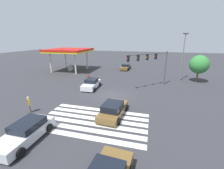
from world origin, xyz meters
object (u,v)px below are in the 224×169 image
object	(u,v)px
car_2	(26,132)
pedestrian	(29,104)
tree_corner_a	(199,64)
car_1	(125,67)
fire_hydrant	(88,76)
car_4	(91,84)
car_0	(113,109)
traffic_signal_mast	(151,61)
street_light_pole_a	(183,53)

from	to	relation	value
car_2	pedestrian	distance (m)	4.96
tree_corner_a	car_1	bearing A→B (deg)	150.65
car_2	fire_hydrant	xyz separation A→B (m)	(-2.90, 18.21, -0.26)
car_2	car_4	size ratio (longest dim) A/B	1.06
car_1	fire_hydrant	size ratio (longest dim) A/B	5.52
car_1	fire_hydrant	distance (m)	11.99
car_4	car_1	bearing A→B (deg)	167.88
car_0	fire_hydrant	size ratio (longest dim) A/B	5.59
traffic_signal_mast	car_4	size ratio (longest dim) A/B	1.29
car_1	car_4	size ratio (longest dim) A/B	1.06
traffic_signal_mast	street_light_pole_a	size ratio (longest dim) A/B	0.69
traffic_signal_mast	pedestrian	size ratio (longest dim) A/B	3.28
car_0	car_1	xyz separation A→B (m)	(-2.88, 23.46, -0.01)
car_0	street_light_pole_a	size ratio (longest dim) A/B	0.58
pedestrian	traffic_signal_mast	bearing A→B (deg)	0.09
street_light_pole_a	car_0	bearing A→B (deg)	-118.54
fire_hydrant	street_light_pole_a	bearing A→B (deg)	10.05
car_4	street_light_pole_a	distance (m)	16.84
car_1	car_2	world-z (taller)	car_2
car_4	street_light_pole_a	bearing A→B (deg)	117.49
fire_hydrant	car_4	bearing A→B (deg)	-61.23
traffic_signal_mast	car_0	size ratio (longest dim) A/B	1.20
traffic_signal_mast	pedestrian	xyz separation A→B (m)	(-11.95, -11.90, -3.28)
traffic_signal_mast	fire_hydrant	xyz separation A→B (m)	(-11.66, 2.52, -3.84)
car_1	pedestrian	distance (m)	25.74
car_1	street_light_pole_a	distance (m)	14.46
car_0	pedestrian	bearing A→B (deg)	104.75
traffic_signal_mast	car_2	world-z (taller)	traffic_signal_mast
car_1	street_light_pole_a	xyz separation A→B (m)	(11.46, -7.68, 4.32)
car_1	traffic_signal_mast	bearing A→B (deg)	26.49
car_2	pedestrian	xyz separation A→B (m)	(-3.18, 3.79, 0.31)
car_2	car_4	xyz separation A→B (m)	(-0.02, 12.98, -0.01)
car_1	tree_corner_a	size ratio (longest dim) A/B	1.00
street_light_pole_a	pedestrian	bearing A→B (deg)	-134.66
car_1	car_4	bearing A→B (deg)	-7.92
car_2	tree_corner_a	bearing A→B (deg)	140.74
car_0	street_light_pole_a	world-z (taller)	street_light_pole_a
car_0	car_2	world-z (taller)	car_2
traffic_signal_mast	car_1	size ratio (longest dim) A/B	1.22
traffic_signal_mast	pedestrian	bearing A→B (deg)	-0.12
tree_corner_a	car_4	bearing A→B (deg)	-154.74
car_0	tree_corner_a	size ratio (longest dim) A/B	1.01
car_1	car_4	world-z (taller)	car_4
car_1	pedestrian	bearing A→B (deg)	-11.58
car_1	car_2	distance (m)	29.00
car_0	tree_corner_a	world-z (taller)	tree_corner_a
traffic_signal_mast	tree_corner_a	size ratio (longest dim) A/B	1.22
car_4	fire_hydrant	size ratio (longest dim) A/B	5.22
car_2	pedestrian	bearing A→B (deg)	-140.52
car_2	tree_corner_a	distance (m)	26.91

